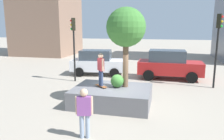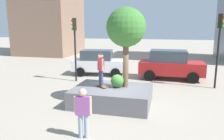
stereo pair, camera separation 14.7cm
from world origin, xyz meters
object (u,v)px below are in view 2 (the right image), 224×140
plaza_tree (126,28)px  skateboarder (101,67)px  sedan_parked (170,65)px  skateboard (101,86)px  passerby_with_bag (83,110)px  traffic_light_median (75,39)px  traffic_light_corner (219,39)px  planter_ledge (112,96)px  police_car (99,62)px

plaza_tree → skateboarder: 2.26m
sedan_parked → skateboard: bearing=-117.6°
plaza_tree → skateboard: bearing=-161.6°
sedan_parked → passerby_with_bag: 10.38m
sedan_parked → passerby_with_bag: (-2.95, -9.95, -0.06)m
traffic_light_median → sedan_parked: bearing=19.6°
plaza_tree → traffic_light_median: 5.78m
skateboard → skateboarder: skateboarder is taller
traffic_light_corner → passerby_with_bag: 10.10m
planter_ledge → traffic_light_corner: 7.70m
plaza_tree → skateboarder: plaza_tree is taller
plaza_tree → passerby_with_bag: 4.82m
skateboard → skateboarder: bearing=0.0°
planter_ledge → sedan_parked: bearing=66.4°
skateboard → traffic_light_corner: bearing=36.4°
planter_ledge → traffic_light_median: traffic_light_median is taller
traffic_light_corner → planter_ledge: bearing=-141.1°
police_car → passerby_with_bag: 10.44m
skateboarder → police_car: (-2.23, 6.60, -0.87)m
planter_ledge → sedan_parked: (2.82, 6.44, 0.66)m
skateboarder → sedan_parked: size_ratio=0.35×
plaza_tree → skateboard: 3.11m
skateboard → skateboarder: 0.96m
planter_ledge → skateboarder: 1.56m
sedan_parked → traffic_light_corner: bearing=-34.5°
police_car → planter_ledge: bearing=-67.0°
skateboard → sedan_parked: sedan_parked is taller
traffic_light_median → passerby_with_bag: size_ratio=2.48×
planter_ledge → skateboarder: skateboarder is taller
sedan_parked → skateboarder: bearing=-117.6°
plaza_tree → police_car: size_ratio=0.87×
traffic_light_corner → passerby_with_bag: bearing=-125.5°
skateboard → traffic_light_median: traffic_light_median is taller
planter_ledge → skateboarder: bearing=-177.9°
police_car → traffic_light_median: (-0.94, -2.48, 2.02)m
planter_ledge → passerby_with_bag: (-0.13, -3.51, 0.60)m
planter_ledge → skateboard: bearing=-177.9°
passerby_with_bag → plaza_tree: bearing=79.2°
traffic_light_corner → police_car: bearing=166.2°
plaza_tree → police_car: (-3.40, 6.21, -2.77)m
skateboard → passerby_with_bag: 3.52m
skateboarder → sedan_parked: skateboarder is taller
traffic_light_corner → traffic_light_median: 9.36m
plaza_tree → skateboarder: size_ratio=2.39×
sedan_parked → passerby_with_bag: sedan_parked is taller
traffic_light_corner → traffic_light_median: (-9.35, -0.42, -0.11)m
plaza_tree → police_car: bearing=118.7°
traffic_light_median → passerby_with_bag: bearing=-64.7°
planter_ledge → police_car: 7.17m
skateboarder → traffic_light_corner: (6.17, 4.54, 1.25)m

